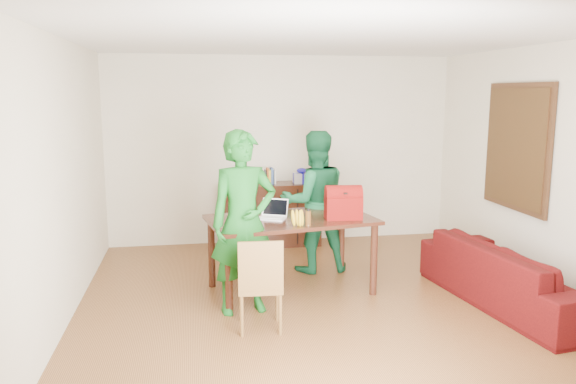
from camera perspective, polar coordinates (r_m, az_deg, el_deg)
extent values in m
cube|color=#4C2B13|center=(5.89, 3.70, -12.18)|extent=(5.00, 5.50, 0.10)
cube|color=white|center=(5.48, 4.04, 16.04)|extent=(5.00, 5.50, 0.10)
cube|color=beige|center=(8.24, -0.69, 4.31)|extent=(5.00, 0.10, 2.70)
cube|color=beige|center=(2.93, 16.84, -6.82)|extent=(5.00, 0.10, 2.70)
cube|color=beige|center=(5.51, -22.87, 0.63)|extent=(0.10, 5.50, 2.70)
cube|color=beige|center=(6.59, 25.98, 1.84)|extent=(0.10, 5.50, 2.70)
cube|color=#3F2614|center=(7.10, 22.24, 4.25)|extent=(0.04, 1.28, 1.48)
cube|color=#512C18|center=(7.08, 22.03, 4.25)|extent=(0.01, 1.18, 1.36)
cube|color=black|center=(8.07, -1.76, -2.29)|extent=(1.40, 0.45, 0.90)
cube|color=black|center=(7.92, -5.36, 1.26)|extent=(0.20, 0.14, 0.14)
cube|color=silver|center=(8.05, 1.40, 1.44)|extent=(0.24, 0.22, 0.14)
ellipsoid|color=#1B18A0|center=(8.03, 1.40, 2.19)|extent=(0.14, 0.14, 0.07)
cube|color=black|center=(6.13, 0.31, -2.83)|extent=(1.91, 1.28, 0.04)
cylinder|color=black|center=(5.64, -6.03, -8.43)|extent=(0.08, 0.08, 0.79)
cylinder|color=black|center=(6.19, 8.71, -6.81)|extent=(0.08, 0.08, 0.79)
cylinder|color=black|center=(6.42, -7.77, -6.16)|extent=(0.08, 0.08, 0.79)
cylinder|color=black|center=(6.90, 5.45, -4.95)|extent=(0.08, 0.08, 0.79)
cube|color=brown|center=(5.26, -2.87, -9.55)|extent=(0.43, 0.41, 0.05)
cube|color=brown|center=(5.02, -2.78, -7.56)|extent=(0.40, 0.05, 0.46)
imported|color=#145C1A|center=(5.55, -4.54, -3.11)|extent=(0.74, 0.56, 1.83)
imported|color=#13572F|center=(6.85, 2.71, -0.99)|extent=(0.88, 0.70, 1.73)
cube|color=white|center=(6.07, -1.68, -2.69)|extent=(0.35, 0.31, 0.02)
cube|color=black|center=(6.05, -1.68, -1.72)|extent=(0.29, 0.19, 0.18)
cylinder|color=#553313|center=(5.77, 2.07, -2.58)|extent=(0.08, 0.08, 0.18)
cube|color=maroon|center=(6.10, 5.64, -1.38)|extent=(0.41, 0.25, 0.29)
imported|color=#370714|center=(6.32, 21.83, -7.76)|extent=(1.15, 2.30, 0.64)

